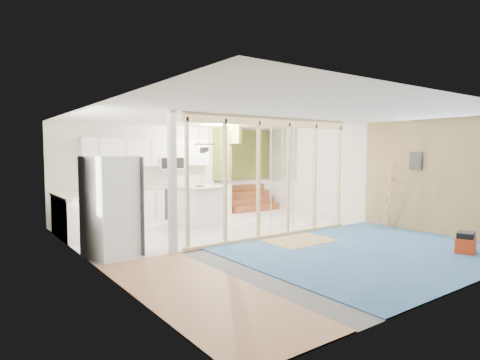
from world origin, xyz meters
TOP-DOWN VIEW (x-y plane):
  - room at (0.00, 0.00)m, footprint 7.01×8.01m
  - floor_overlays at (0.07, 0.06)m, footprint 7.00×8.00m
  - stud_frame at (-0.22, -0.00)m, footprint 4.66×0.14m
  - base_cabinets at (-1.61, 3.36)m, footprint 4.45×2.24m
  - upper_cabinets at (-0.84, 3.82)m, footprint 3.60×0.41m
  - green_partition at (2.04, 3.66)m, footprint 2.25×1.51m
  - pot_rack at (-0.31, 1.89)m, footprint 0.52×0.52m
  - sheathing_panel at (3.48, -2.00)m, footprint 0.02×4.00m
  - electrical_panel at (3.43, -1.40)m, footprint 0.04×0.30m
  - ceiling_light at (1.40, 3.00)m, footprint 0.32×0.32m
  - fridge at (-3.06, 0.45)m, footprint 0.95×0.92m
  - island at (-0.26, 2.20)m, footprint 1.18×1.18m
  - bowl at (-0.30, 2.12)m, footprint 0.28×0.28m
  - soap_bottle_a at (-2.46, 3.65)m, footprint 0.16×0.16m
  - soap_bottle_b at (0.70, 3.67)m, footprint 0.12×0.12m
  - toolbox at (2.28, -3.10)m, footprint 0.50×0.43m
  - ladder at (3.11, -0.83)m, footprint 0.87×0.18m

SIDE VIEW (x-z plane):
  - floor_overlays at x=0.07m, z-range 0.00..0.02m
  - toolbox at x=2.28m, z-range -0.01..0.39m
  - base_cabinets at x=-1.61m, z-range 0.00..0.93m
  - island at x=-0.26m, z-range 0.00..0.99m
  - ladder at x=3.11m, z-range 0.02..1.67m
  - fridge at x=-3.06m, z-range 0.00..1.79m
  - green_partition at x=2.04m, z-range -0.36..2.24m
  - bowl at x=-0.30m, z-range 1.00..1.06m
  - soap_bottle_b at x=0.70m, z-range 0.93..1.14m
  - soap_bottle_a at x=-2.46m, z-range 0.93..1.25m
  - sheathing_panel at x=3.48m, z-range 0.00..2.60m
  - room at x=0.00m, z-range 0.00..2.61m
  - stud_frame at x=-0.22m, z-range 0.28..2.88m
  - electrical_panel at x=3.43m, z-range 1.45..1.85m
  - upper_cabinets at x=-0.84m, z-range 1.39..2.25m
  - pot_rack at x=-0.31m, z-range 1.64..2.36m
  - ceiling_light at x=1.40m, z-range 2.50..2.58m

